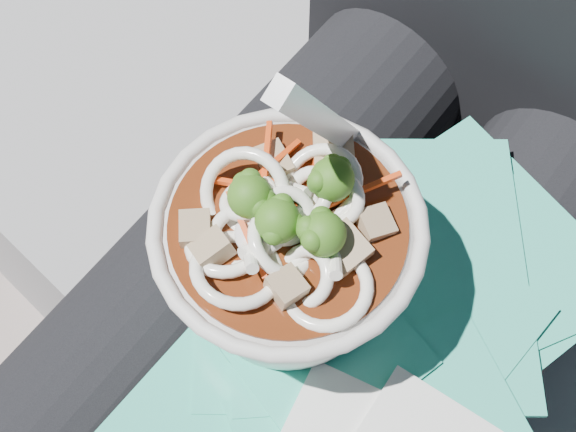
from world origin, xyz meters
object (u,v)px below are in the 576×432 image
Objects in this scene: stone_ledge at (380,322)px; person_body at (381,229)px; plastic_bag at (366,318)px; lap at (309,329)px; udon_bowl at (288,248)px.

stone_ledge is 0.98× the size of person_body.
person_body reaches higher than plastic_bag.
udon_bowl reaches higher than lap.
plastic_bag is at bearing -65.30° from person_body.
plastic_bag is at bearing -74.52° from stone_ledge.
lap is at bearing -173.16° from plastic_bag.
udon_bowl is at bearing -163.75° from plastic_bag.
person_body is at bearing 90.00° from lap.
udon_bowl is (-0.01, -0.01, 0.14)m from lap.
person_body is 0.11m from plastic_bag.
lap is 0.09m from plastic_bag.
person_body is 2.74× the size of plastic_bag.
plastic_bag is 1.85× the size of udon_bowl.
lap is 0.09m from person_body.
lap is 2.38× the size of udon_bowl.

